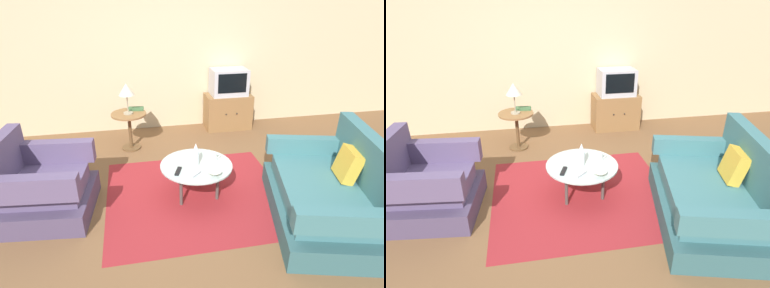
% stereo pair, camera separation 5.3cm
% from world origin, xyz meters
% --- Properties ---
extents(ground_plane, '(16.00, 16.00, 0.00)m').
position_xyz_m(ground_plane, '(0.00, 0.00, 0.00)').
color(ground_plane, brown).
extents(back_wall, '(9.00, 0.12, 2.70)m').
position_xyz_m(back_wall, '(0.00, 2.39, 1.35)').
color(back_wall, '#CCB78E').
rests_on(back_wall, ground).
extents(area_rug, '(2.07, 1.88, 0.00)m').
position_xyz_m(area_rug, '(0.12, 0.13, 0.00)').
color(area_rug, maroon).
rests_on(area_rug, ground).
extents(armchair, '(1.00, 0.99, 0.87)m').
position_xyz_m(armchair, '(-1.55, 0.13, 0.31)').
color(armchair, '#4B3E5C').
rests_on(armchair, ground).
extents(couch, '(1.31, 1.75, 0.92)m').
position_xyz_m(couch, '(1.36, -0.55, 0.30)').
color(couch, '#325C60').
rests_on(couch, ground).
extents(coffee_table, '(0.82, 0.82, 0.41)m').
position_xyz_m(coffee_table, '(0.12, 0.13, 0.38)').
color(coffee_table, '#B2C6C1').
rests_on(coffee_table, ground).
extents(side_table, '(0.51, 0.51, 0.57)m').
position_xyz_m(side_table, '(-0.60, 1.55, 0.41)').
color(side_table, olive).
rests_on(side_table, ground).
extents(tv_stand, '(0.77, 0.45, 0.59)m').
position_xyz_m(tv_stand, '(1.08, 2.08, 0.30)').
color(tv_stand, olive).
rests_on(tv_stand, ground).
extents(television, '(0.59, 0.41, 0.43)m').
position_xyz_m(television, '(1.08, 2.10, 0.81)').
color(television, '#B7B7BC').
rests_on(television, tv_stand).
extents(table_lamp, '(0.23, 0.23, 0.45)m').
position_xyz_m(table_lamp, '(-0.60, 1.54, 0.91)').
color(table_lamp, '#9E937A').
rests_on(table_lamp, side_table).
extents(vase, '(0.07, 0.07, 0.26)m').
position_xyz_m(vase, '(0.11, 0.13, 0.53)').
color(vase, white).
rests_on(vase, coffee_table).
extents(mug, '(0.13, 0.08, 0.08)m').
position_xyz_m(mug, '(0.34, 0.22, 0.45)').
color(mug, white).
rests_on(mug, coffee_table).
extents(bowl, '(0.16, 0.16, 0.06)m').
position_xyz_m(bowl, '(0.25, -0.14, 0.44)').
color(bowl, silver).
rests_on(bowl, coffee_table).
extents(tv_remote_dark, '(0.10, 0.17, 0.02)m').
position_xyz_m(tv_remote_dark, '(-0.11, 0.01, 0.42)').
color(tv_remote_dark, black).
rests_on(tv_remote_dark, coffee_table).
extents(tv_remote_silver, '(0.15, 0.14, 0.02)m').
position_xyz_m(tv_remote_silver, '(0.06, -0.09, 0.42)').
color(tv_remote_silver, '#B2B2B7').
rests_on(tv_remote_silver, coffee_table).
extents(book, '(0.24, 0.16, 0.03)m').
position_xyz_m(book, '(-0.48, 1.69, 0.58)').
color(book, '#3D663D').
rests_on(book, side_table).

